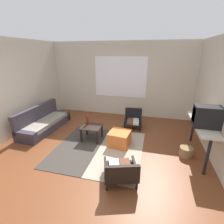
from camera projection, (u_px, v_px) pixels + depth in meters
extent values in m
plane|color=brown|center=(93.00, 159.00, 3.82)|extent=(7.80, 7.80, 0.00)
cube|color=beige|center=(121.00, 80.00, 6.15)|extent=(5.60, 0.12, 2.70)
cube|color=white|center=(120.00, 77.00, 6.06)|extent=(1.91, 0.01, 1.46)
cube|color=#38332D|center=(79.00, 146.00, 4.35)|extent=(1.08, 2.19, 0.01)
cube|color=gray|center=(120.00, 151.00, 4.10)|extent=(1.08, 2.19, 0.01)
cube|color=#38333D|center=(46.00, 126.00, 5.24)|extent=(0.72, 1.92, 0.22)
cube|color=gray|center=(46.00, 122.00, 5.18)|extent=(0.62, 1.74, 0.10)
cube|color=#38333D|center=(37.00, 116.00, 5.20)|extent=(0.19, 1.91, 0.63)
cube|color=#38333D|center=(61.00, 115.00, 6.00)|extent=(0.67, 0.20, 0.32)
cube|color=#38333D|center=(25.00, 137.00, 4.44)|extent=(0.67, 0.20, 0.32)
cube|color=black|center=(91.00, 127.00, 4.53)|extent=(0.54, 0.50, 0.02)
cube|color=black|center=(87.00, 129.00, 4.85)|extent=(0.04, 0.04, 0.39)
cube|color=black|center=(102.00, 131.00, 4.74)|extent=(0.04, 0.04, 0.39)
cube|color=black|center=(81.00, 136.00, 4.46)|extent=(0.04, 0.04, 0.39)
cube|color=black|center=(97.00, 138.00, 4.36)|extent=(0.04, 0.04, 0.39)
cylinder|color=black|center=(140.00, 129.00, 5.10)|extent=(0.04, 0.04, 0.16)
cylinder|color=black|center=(125.00, 128.00, 5.17)|extent=(0.04, 0.04, 0.16)
cylinder|color=black|center=(140.00, 123.00, 5.53)|extent=(0.04, 0.04, 0.16)
cylinder|color=black|center=(126.00, 122.00, 5.60)|extent=(0.04, 0.04, 0.16)
cube|color=black|center=(133.00, 123.00, 5.32)|extent=(0.59, 0.59, 0.05)
cube|color=beige|center=(136.00, 122.00, 5.27)|extent=(0.22, 0.49, 0.06)
cube|color=brown|center=(130.00, 121.00, 5.29)|extent=(0.22, 0.49, 0.06)
cube|color=black|center=(133.00, 114.00, 5.46)|extent=(0.55, 0.12, 0.39)
cube|color=black|center=(141.00, 120.00, 5.24)|extent=(0.09, 0.54, 0.04)
cube|color=black|center=(125.00, 119.00, 5.31)|extent=(0.09, 0.54, 0.04)
cylinder|color=black|center=(106.00, 167.00, 3.43)|extent=(0.04, 0.04, 0.15)
cylinder|color=black|center=(131.00, 166.00, 3.46)|extent=(0.04, 0.04, 0.15)
cylinder|color=black|center=(107.00, 187.00, 2.92)|extent=(0.04, 0.04, 0.15)
cylinder|color=black|center=(137.00, 185.00, 2.95)|extent=(0.04, 0.04, 0.15)
cube|color=black|center=(120.00, 171.00, 3.16)|extent=(0.77, 0.78, 0.05)
cube|color=beige|center=(115.00, 168.00, 3.15)|extent=(0.36, 0.60, 0.06)
cube|color=brown|center=(126.00, 168.00, 3.16)|extent=(0.36, 0.60, 0.06)
cube|color=black|center=(122.00, 174.00, 2.83)|extent=(0.61, 0.25, 0.32)
cube|color=black|center=(105.00, 167.00, 3.10)|extent=(0.23, 0.61, 0.04)
cube|color=black|center=(135.00, 166.00, 3.14)|extent=(0.23, 0.61, 0.04)
cube|color=#D1662D|center=(119.00, 138.00, 4.32)|extent=(0.58, 0.58, 0.38)
cube|color=beige|center=(202.00, 124.00, 3.69)|extent=(0.40, 1.49, 0.04)
cylinder|color=black|center=(207.00, 157.00, 3.21)|extent=(0.06, 0.06, 0.80)
cylinder|color=black|center=(193.00, 128.00, 4.46)|extent=(0.06, 0.06, 0.80)
cube|color=black|center=(207.00, 117.00, 3.41)|extent=(0.52, 0.33, 0.45)
cube|color=black|center=(194.00, 115.00, 3.47)|extent=(0.01, 0.25, 0.32)
cylinder|color=#A87047|center=(200.00, 113.00, 3.97)|extent=(0.24, 0.24, 0.20)
cylinder|color=#A87047|center=(201.00, 107.00, 3.92)|extent=(0.11, 0.11, 0.10)
cylinder|color=#5B2319|center=(87.00, 120.00, 4.61)|extent=(0.07, 0.07, 0.26)
cylinder|color=#5B2319|center=(87.00, 115.00, 4.56)|extent=(0.03, 0.03, 0.06)
cylinder|color=olive|center=(186.00, 152.00, 3.89)|extent=(0.30, 0.30, 0.22)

